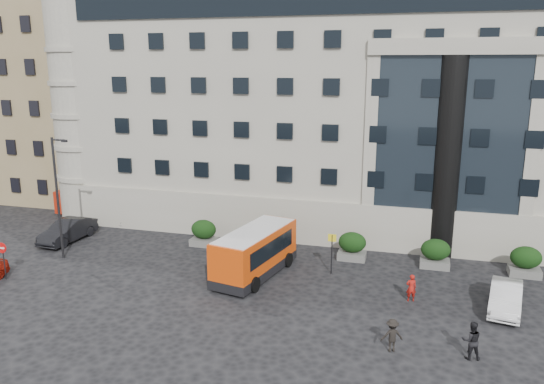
{
  "coord_description": "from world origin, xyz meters",
  "views": [
    {
      "loc": [
        10.05,
        -25.1,
        12.51
      ],
      "look_at": [
        1.86,
        4.58,
        5.0
      ],
      "focal_mm": 35.0,
      "sensor_mm": 36.0,
      "label": 1
    }
  ],
  "objects": [
    {
      "name": "hedge_e",
      "position": [
        16.8,
        7.8,
        0.93
      ],
      "size": [
        1.8,
        1.26,
        1.84
      ],
      "color": "#50504E",
      "rests_on": "ground"
    },
    {
      "name": "white_taxi",
      "position": [
        14.99,
        2.55,
        0.71
      ],
      "size": [
        2.22,
        4.51,
        1.42
      ],
      "primitive_type": "imported",
      "rotation": [
        0.0,
        0.0,
        -0.17
      ],
      "color": "silver",
      "rests_on": "ground"
    },
    {
      "name": "parked_car_d",
      "position": [
        -15.05,
        16.0,
        0.78
      ],
      "size": [
        3.06,
        5.82,
        1.56
      ],
      "primitive_type": "imported",
      "rotation": [
        0.0,
        0.0,
        0.08
      ],
      "color": "black",
      "rests_on": "ground"
    },
    {
      "name": "pedestrian_b",
      "position": [
        12.86,
        -2.87,
        0.87
      ],
      "size": [
        0.95,
        0.79,
        1.73
      ],
      "primitive_type": "imported",
      "rotation": [
        0.0,
        0.0,
        3.32
      ],
      "color": "black",
      "rests_on": "ground"
    },
    {
      "name": "bus_stop_sign",
      "position": [
        5.5,
        5.0,
        1.73
      ],
      "size": [
        0.5,
        0.08,
        2.52
      ],
      "color": "#262628",
      "rests_on": "ground"
    },
    {
      "name": "minibus",
      "position": [
        1.09,
        3.54,
        1.57
      ],
      "size": [
        3.7,
        7.13,
        2.84
      ],
      "rotation": [
        0.0,
        0.0,
        -0.21
      ],
      "color": "#D13F09",
      "rests_on": "ground"
    },
    {
      "name": "street_lamp",
      "position": [
        -11.94,
        3.0,
        4.37
      ],
      "size": [
        1.16,
        0.18,
        8.0
      ],
      "color": "#262628",
      "rests_on": "ground"
    },
    {
      "name": "no_entry_sign",
      "position": [
        -13.0,
        -1.04,
        1.65
      ],
      "size": [
        0.64,
        0.16,
        2.32
      ],
      "color": "#262628",
      "rests_on": "ground"
    },
    {
      "name": "parked_car_c",
      "position": [
        -11.81,
        12.0,
        0.66
      ],
      "size": [
        2.41,
        4.73,
        1.32
      ],
      "primitive_type": "imported",
      "rotation": [
        0.0,
        0.0,
        0.13
      ],
      "color": "black",
      "rests_on": "ground"
    },
    {
      "name": "ground",
      "position": [
        0.0,
        0.0,
        0.0
      ],
      "size": [
        120.0,
        120.0,
        0.0
      ],
      "primitive_type": "plane",
      "color": "black",
      "rests_on": "ground"
    },
    {
      "name": "apartment_near",
      "position": [
        -24.0,
        20.0,
        10.0
      ],
      "size": [
        14.0,
        14.0,
        20.0
      ],
      "primitive_type": "cube",
      "color": "olive",
      "rests_on": "ground"
    },
    {
      "name": "hedge_c",
      "position": [
        6.4,
        7.8,
        0.93
      ],
      "size": [
        1.8,
        1.26,
        1.84
      ],
      "color": "#50504E",
      "rests_on": "ground"
    },
    {
      "name": "parked_car_b",
      "position": [
        -13.78,
        6.02,
        0.79
      ],
      "size": [
        1.97,
        4.88,
        1.57
      ],
      "primitive_type": "imported",
      "rotation": [
        0.0,
        0.0,
        -0.07
      ],
      "color": "black",
      "rests_on": "ground"
    },
    {
      "name": "apartment_far",
      "position": [
        -27.0,
        38.0,
        11.0
      ],
      "size": [
        13.0,
        13.0,
        22.0
      ],
      "primitive_type": "cube",
      "color": "#836A4C",
      "rests_on": "ground"
    },
    {
      "name": "entrance_column",
      "position": [
        12.0,
        10.3,
        6.5
      ],
      "size": [
        1.8,
        1.8,
        13.0
      ],
      "primitive_type": "cylinder",
      "color": "black",
      "rests_on": "ground"
    },
    {
      "name": "pedestrian_c",
      "position": [
        9.52,
        -3.16,
        0.77
      ],
      "size": [
        1.13,
        0.87,
        1.54
      ],
      "primitive_type": "imported",
      "rotation": [
        0.0,
        0.0,
        3.49
      ],
      "color": "black",
      "rests_on": "ground"
    },
    {
      "name": "hedge_b",
      "position": [
        1.2,
        7.8,
        0.93
      ],
      "size": [
        1.8,
        1.26,
        1.84
      ],
      "color": "#50504E",
      "rests_on": "ground"
    },
    {
      "name": "red_truck",
      "position": [
        -17.51,
        14.0,
        1.56
      ],
      "size": [
        2.78,
        5.71,
        3.05
      ],
      "rotation": [
        0.0,
        0.0,
        0.02
      ],
      "color": "#981C0B",
      "rests_on": "ground"
    },
    {
      "name": "civic_building",
      "position": [
        6.0,
        22.0,
        9.0
      ],
      "size": [
        44.0,
        24.0,
        18.0
      ],
      "primitive_type": "cube",
      "color": "gray",
      "rests_on": "ground"
    },
    {
      "name": "hedge_d",
      "position": [
        11.6,
        7.8,
        0.93
      ],
      "size": [
        1.8,
        1.26,
        1.84
      ],
      "color": "#50504E",
      "rests_on": "ground"
    },
    {
      "name": "hedge_a",
      "position": [
        -4.0,
        7.8,
        0.93
      ],
      "size": [
        1.8,
        1.26,
        1.84
      ],
      "color": "#50504E",
      "rests_on": "ground"
    },
    {
      "name": "pedestrian_a",
      "position": [
        10.24,
        2.37,
        0.76
      ],
      "size": [
        0.63,
        0.51,
        1.52
      ],
      "primitive_type": "imported",
      "rotation": [
        0.0,
        0.0,
        3.43
      ],
      "color": "#AA1711",
      "rests_on": "ground"
    }
  ]
}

